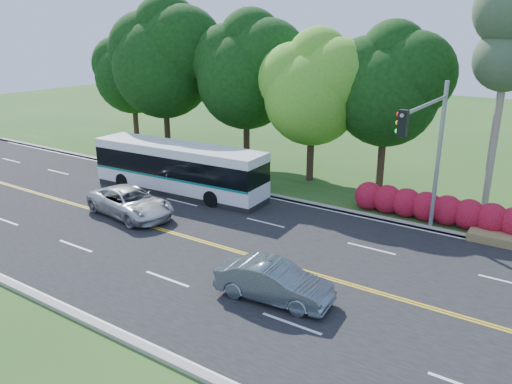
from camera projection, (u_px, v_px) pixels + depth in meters
The scene contains 12 objects.
ground at pixel (232, 250), 21.66m from camera, with size 120.00×120.00×0.00m, color #23521B.
road at pixel (232, 250), 21.66m from camera, with size 60.00×14.00×0.02m, color black.
curb_north at pixel (309, 203), 27.29m from camera, with size 60.00×0.30×0.15m, color #9C988D.
curb_south at pixel (99, 327), 15.99m from camera, with size 60.00×0.30×0.15m, color #9C988D.
grass_verge at pixel (324, 195), 28.76m from camera, with size 60.00×4.00×0.10m, color #23521B.
lane_markings at pixel (230, 249), 21.71m from camera, with size 57.60×13.82×0.00m.
tree_row at pixel (277, 68), 31.86m from camera, with size 44.70×9.10×13.84m.
bougainvillea_hedge at pixel (451, 212), 24.10m from camera, with size 9.50×2.25×1.50m.
traffic_signal at pixel (429, 140), 21.05m from camera, with size 0.42×6.10×7.00m.
transit_bus at pixel (178, 169), 28.82m from camera, with size 10.97×2.94×2.84m.
sedan at pixel (274, 282), 17.51m from camera, with size 1.46×4.19×1.38m, color slate.
suv at pixel (130, 202), 25.42m from camera, with size 2.35×5.10×1.42m, color silver.
Camera 1 is at (11.85, -15.87, 9.19)m, focal length 35.00 mm.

